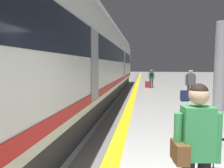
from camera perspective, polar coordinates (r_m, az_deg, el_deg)
name	(u,v)px	position (r m, az deg, el deg)	size (l,w,h in m)	color
safety_line_strip	(133,98)	(12.49, 5.58, -3.69)	(0.36, 80.00, 0.01)	yellow
tactile_edge_band	(126,98)	(12.51, 3.75, -3.66)	(0.76, 80.00, 0.01)	slate
high_speed_train	(86,53)	(10.81, -6.94, 8.22)	(2.94, 28.81, 4.97)	#38383D
traveller_foreground	(196,147)	(2.64, 21.62, -15.57)	(0.55, 0.33, 1.71)	black
passenger_near	(151,77)	(18.16, 10.59, 1.98)	(0.50, 0.31, 1.59)	#383842
suitcase_near	(148,84)	(18.02, 9.56, -0.07)	(0.41, 0.29, 0.55)	#A51E1E
passenger_mid	(190,82)	(11.96, 20.41, 0.46)	(0.54, 0.23, 1.73)	#383842
suitcase_mid	(184,95)	(11.84, 18.92, -2.90)	(0.42, 0.31, 0.58)	#19234C
platform_pillar	(220,70)	(9.37, 27.10, 3.44)	(0.56, 0.56, 3.60)	gray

